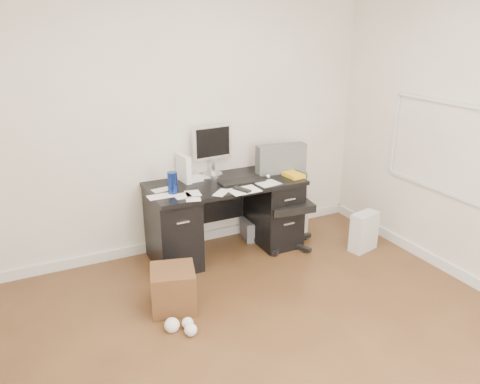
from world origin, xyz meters
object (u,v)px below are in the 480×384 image
object	(u,v)px
lcd_monitor	(212,150)
keyboard	(242,181)
pc_tower	(291,215)
wicker_basket	(173,289)
desk	(225,215)
office_chair	(286,198)

from	to	relation	value
lcd_monitor	keyboard	bearing A→B (deg)	-69.88
lcd_monitor	pc_tower	bearing A→B (deg)	-14.81
wicker_basket	desk	bearing A→B (deg)	42.21
desk	lcd_monitor	bearing A→B (deg)	95.80
desk	keyboard	xyz separation A→B (m)	(0.13, -0.10, 0.36)
office_chair	pc_tower	bearing A→B (deg)	55.59
pc_tower	office_chair	bearing A→B (deg)	-134.81
keyboard	wicker_basket	xyz separation A→B (m)	(-0.93, -0.63, -0.59)
lcd_monitor	wicker_basket	bearing A→B (deg)	-133.62
desk	pc_tower	xyz separation A→B (m)	(0.83, 0.10, -0.20)
lcd_monitor	wicker_basket	size ratio (longest dim) A/B	1.49
lcd_monitor	office_chair	distance (m)	0.90
office_chair	wicker_basket	bearing A→B (deg)	-150.19
office_chair	pc_tower	size ratio (longest dim) A/B	2.58
keyboard	pc_tower	xyz separation A→B (m)	(0.70, 0.19, -0.56)
keyboard	lcd_monitor	bearing A→B (deg)	113.38
lcd_monitor	keyboard	distance (m)	0.45
office_chair	wicker_basket	world-z (taller)	office_chair
lcd_monitor	keyboard	size ratio (longest dim) A/B	1.15
wicker_basket	lcd_monitor	bearing A→B (deg)	51.38
office_chair	wicker_basket	xyz separation A→B (m)	(-1.42, -0.58, -0.35)
office_chair	wicker_basket	size ratio (longest dim) A/B	2.97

